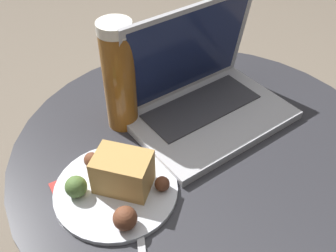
# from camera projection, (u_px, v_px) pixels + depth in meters

# --- Properties ---
(table) EXTENTS (0.75, 0.75, 0.53)m
(table) POSITION_uv_depth(u_px,v_px,m) (200.00, 189.00, 0.86)
(table) COLOR #515156
(table) RESTS_ON ground_plane
(napkin) EXTENTS (0.19, 0.15, 0.00)m
(napkin) POSITION_uv_depth(u_px,v_px,m) (104.00, 188.00, 0.69)
(napkin) COLOR #B7332D
(napkin) RESTS_ON table
(laptop) EXTENTS (0.35, 0.26, 0.23)m
(laptop) POSITION_uv_depth(u_px,v_px,m) (203.00, 96.00, 0.82)
(laptop) COLOR #B2B2B7
(laptop) RESTS_ON table
(beer_glass) EXTENTS (0.06, 0.06, 0.23)m
(beer_glass) POSITION_uv_depth(u_px,v_px,m) (119.00, 77.00, 0.75)
(beer_glass) COLOR brown
(beer_glass) RESTS_ON table
(snack_plate) EXTENTS (0.22, 0.22, 0.08)m
(snack_plate) POSITION_uv_depth(u_px,v_px,m) (118.00, 183.00, 0.67)
(snack_plate) COLOR silver
(snack_plate) RESTS_ON table
(fork) EXTENTS (0.11, 0.14, 0.00)m
(fork) POSITION_uv_depth(u_px,v_px,m) (138.00, 207.00, 0.66)
(fork) COLOR #B2B2B7
(fork) RESTS_ON table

